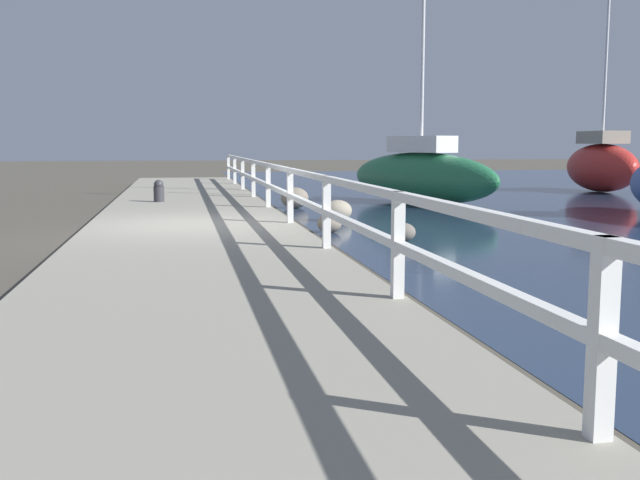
{
  "coord_description": "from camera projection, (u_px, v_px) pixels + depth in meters",
  "views": [
    {
      "loc": [
        -0.21,
        -12.74,
        1.59
      ],
      "look_at": [
        1.67,
        -2.74,
        0.28
      ],
      "focal_mm": 42.0,
      "sensor_mm": 36.0,
      "label": 1
    }
  ],
  "objects": [
    {
      "name": "ground_plane",
      "position": [
        193.0,
        238.0,
        12.65
      ],
      "size": [
        120.0,
        120.0,
        0.0
      ],
      "primitive_type": "plane",
      "color": "#4C473D"
    },
    {
      "name": "dock_walkway",
      "position": [
        193.0,
        231.0,
        12.64
      ],
      "size": [
        3.53,
        36.0,
        0.24
      ],
      "color": "gray",
      "rests_on": "ground"
    },
    {
      "name": "railing",
      "position": [
        290.0,
        185.0,
        12.85
      ],
      "size": [
        0.1,
        32.5,
        0.94
      ],
      "color": "white",
      "rests_on": "dock_walkway"
    },
    {
      "name": "boulder_far_strip",
      "position": [
        338.0,
        211.0,
        15.4
      ],
      "size": [
        0.59,
        0.53,
        0.44
      ],
      "color": "gray",
      "rests_on": "ground"
    },
    {
      "name": "boulder_upstream",
      "position": [
        329.0,
        223.0,
        13.44
      ],
      "size": [
        0.45,
        0.4,
        0.34
      ],
      "color": "slate",
      "rests_on": "ground"
    },
    {
      "name": "boulder_water_edge",
      "position": [
        403.0,
        232.0,
        12.23
      ],
      "size": [
        0.41,
        0.37,
        0.31
      ],
      "color": "#666056",
      "rests_on": "ground"
    },
    {
      "name": "boulder_downstream",
      "position": [
        295.0,
        198.0,
        18.55
      ],
      "size": [
        0.69,
        0.62,
        0.52
      ],
      "color": "slate",
      "rests_on": "ground"
    },
    {
      "name": "mooring_bollard",
      "position": [
        159.0,
        191.0,
        17.55
      ],
      "size": [
        0.25,
        0.25,
        0.52
      ],
      "color": "#333338",
      "rests_on": "dock_walkway"
    },
    {
      "name": "sailboat_green",
      "position": [
        421.0,
        175.0,
        19.84
      ],
      "size": [
        3.14,
        5.53,
        6.99
      ],
      "rotation": [
        0.0,
        0.0,
        0.4
      ],
      "color": "#236B42",
      "rests_on": "water_surface"
    },
    {
      "name": "sailboat_red",
      "position": [
        601.0,
        165.0,
        24.75
      ],
      "size": [
        1.49,
        3.93,
        7.46
      ],
      "rotation": [
        0.0,
        0.0,
        -0.03
      ],
      "color": "red",
      "rests_on": "water_surface"
    }
  ]
}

